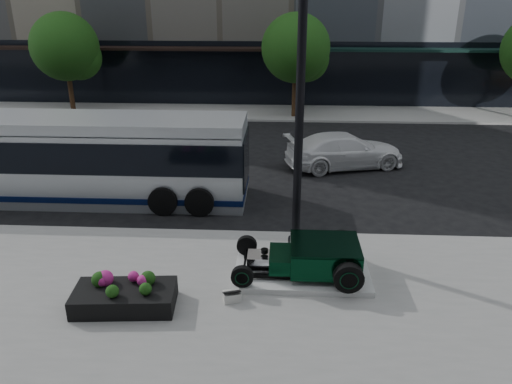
# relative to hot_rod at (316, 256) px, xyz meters

# --- Properties ---
(ground) EXTENTS (120.00, 120.00, 0.00)m
(ground) POSITION_rel_hot_rod_xyz_m (-1.25, 4.49, -0.70)
(ground) COLOR black
(ground) RESTS_ON ground
(sidewalk_far) EXTENTS (70.00, 4.00, 0.12)m
(sidewalk_far) POSITION_rel_hot_rod_xyz_m (-1.25, 18.49, -0.64)
(sidewalk_far) COLOR gray
(sidewalk_far) RESTS_ON ground
(street_trees) EXTENTS (29.80, 3.80, 5.70)m
(street_trees) POSITION_rel_hot_rod_xyz_m (-0.10, 17.56, 3.07)
(street_trees) COLOR black
(street_trees) RESTS_ON sidewalk_far
(display_plinth) EXTENTS (3.40, 1.80, 0.15)m
(display_plinth) POSITION_rel_hot_rod_xyz_m (-0.33, 0.00, -0.50)
(display_plinth) COLOR silver
(display_plinth) RESTS_ON sidewalk_near
(hot_rod) EXTENTS (3.22, 2.00, 0.81)m
(hot_rod) POSITION_rel_hot_rod_xyz_m (0.00, 0.00, 0.00)
(hot_rod) COLOR black
(hot_rod) RESTS_ON display_plinth
(info_plaque) EXTENTS (0.47, 0.41, 0.31)m
(info_plaque) POSITION_rel_hot_rod_xyz_m (-2.00, -1.16, -0.45)
(info_plaque) COLOR silver
(info_plaque) RESTS_ON sidewalk_near
(lamppost) EXTENTS (0.42, 0.42, 7.68)m
(lamppost) POSITION_rel_hot_rod_xyz_m (-0.46, 1.74, 2.97)
(lamppost) COLOR black
(lamppost) RESTS_ON sidewalk_near
(flower_planter) EXTENTS (2.37, 1.32, 0.74)m
(flower_planter) POSITION_rel_hot_rod_xyz_m (-4.42, -1.53, -0.31)
(flower_planter) COLOR black
(flower_planter) RESTS_ON sidewalk_near
(transit_bus) EXTENTS (12.12, 2.88, 2.92)m
(transit_bus) POSITION_rel_hot_rod_xyz_m (-8.13, 5.09, 0.79)
(transit_bus) COLOR #B2B7BC
(transit_bus) RESTS_ON ground
(white_sedan) EXTENTS (5.27, 3.27, 1.43)m
(white_sedan) POSITION_rel_hot_rod_xyz_m (1.70, 8.94, 0.02)
(white_sedan) COLOR white
(white_sedan) RESTS_ON ground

